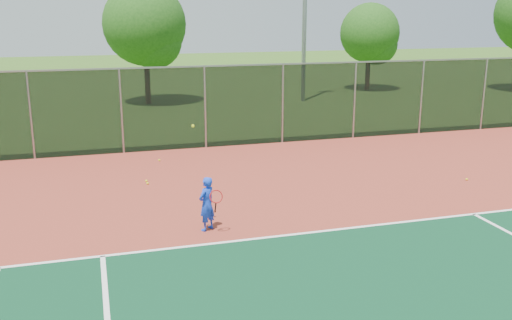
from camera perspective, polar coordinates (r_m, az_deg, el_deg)
The scene contains 10 objects.
ground at distance 11.99m, azimuth 21.81°, elevation -10.85°, with size 120.00×120.00×0.00m, color #2F5518.
court_apron at distance 13.46m, azimuth 16.61°, elevation -7.51°, with size 30.00×20.00×0.02m, color #983726.
fence_back at distance 21.81m, azimuth 2.68°, elevation 5.75°, with size 30.00×0.06×3.03m.
tennis_player at distance 13.18m, azimuth -4.94°, elevation -4.36°, with size 0.59×0.68×2.49m.
practice_ball_0 at distance 17.01m, azimuth -10.79°, elevation -2.30°, with size 0.07×0.07×0.07m, color yellow.
practice_ball_2 at distance 17.26m, azimuth -10.91°, elevation -2.07°, with size 0.07×0.07×0.07m, color yellow.
practice_ball_3 at distance 18.24m, azimuth 20.32°, elevation -1.82°, with size 0.07×0.07×0.07m, color yellow.
practice_ball_5 at distance 19.57m, azimuth -9.65°, elevation -0.01°, with size 0.07×0.07×0.07m, color yellow.
tree_back_left at distance 31.50m, azimuth -10.86°, elevation 12.84°, with size 4.41×4.41×6.47m.
tree_back_mid at distance 37.29m, azimuth 11.47°, elevation 12.08°, with size 3.71×3.71×5.46m.
Camera 1 is at (-7.00, -8.37, 4.96)m, focal length 40.00 mm.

